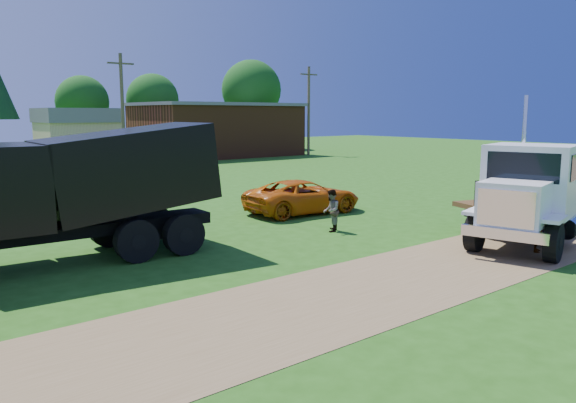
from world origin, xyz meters
TOP-DOWN VIEW (x-y plane):
  - ground at (0.00, 0.00)m, footprint 140.00×140.00m
  - dirt_track at (0.00, 0.00)m, footprint 120.00×4.20m
  - white_semi_tractor at (4.61, -0.15)m, footprint 8.18×4.39m
  - black_dump_truck at (-7.45, 7.16)m, footprint 9.19×3.20m
  - orange_pickup at (2.88, 9.01)m, footprint 5.33×2.78m
  - flatbed_trailer at (7.99, 0.61)m, footprint 7.97×4.39m
  - spectator_a at (3.97, -0.77)m, footprint 0.68×0.60m
  - spectator_b at (1.16, 5.47)m, footprint 0.94×0.92m
  - brick_building at (18.00, 40.00)m, footprint 15.40×10.40m
  - tan_shed at (4.00, 40.00)m, footprint 6.20×5.40m
  - utility_poles at (6.00, 35.00)m, footprint 42.20×0.28m
  - tree_row at (2.72, 49.05)m, footprint 58.12×13.23m

SIDE VIEW (x-z plane):
  - ground at x=0.00m, z-range 0.00..0.00m
  - dirt_track at x=0.00m, z-range 0.00..0.01m
  - orange_pickup at x=2.88m, z-range 0.00..1.43m
  - spectator_b at x=1.16m, z-range 0.00..1.53m
  - spectator_a at x=3.97m, z-range 0.00..1.56m
  - flatbed_trailer at x=7.99m, z-range -0.14..1.82m
  - white_semi_tractor at x=4.61m, z-range -0.77..4.07m
  - black_dump_truck at x=-7.45m, z-range 0.20..4.14m
  - tan_shed at x=4.00m, z-range 0.07..4.77m
  - brick_building at x=18.00m, z-range 0.01..5.31m
  - utility_poles at x=6.00m, z-range 0.21..9.21m
  - tree_row at x=2.72m, z-range 1.08..11.82m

